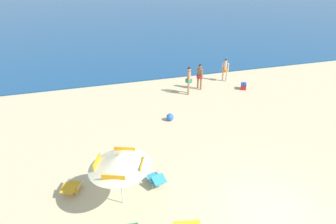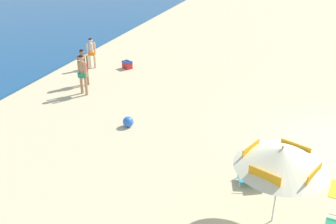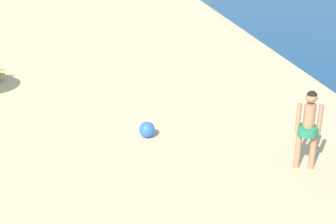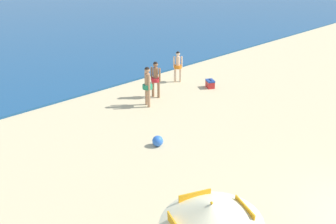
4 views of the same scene
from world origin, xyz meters
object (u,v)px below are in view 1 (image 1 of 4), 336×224
object	(u,v)px
cooler_box	(243,86)
beach_ball	(170,117)
lounge_chair_under_umbrella	(72,187)
person_wading_in	(200,75)
beach_umbrella_striped_main	(119,161)
person_standing_beside	(225,68)
lounge_chair_beside_umbrella	(156,179)
person_standing_near_shore	(189,79)

from	to	relation	value
cooler_box	beach_ball	size ratio (longest dim) A/B	1.52
lounge_chair_under_umbrella	person_wading_in	xyz separation A→B (m)	(8.40, 8.08, 0.72)
beach_umbrella_striped_main	beach_ball	size ratio (longest dim) A/B	5.93
beach_umbrella_striped_main	person_standing_beside	world-z (taller)	beach_umbrella_striped_main
lounge_chair_beside_umbrella	beach_ball	size ratio (longest dim) A/B	2.49
person_standing_beside	beach_umbrella_striped_main	bearing A→B (deg)	-131.88
person_wading_in	beach_ball	distance (m)	4.95
beach_umbrella_striped_main	cooler_box	world-z (taller)	beach_umbrella_striped_main
beach_umbrella_striped_main	lounge_chair_beside_umbrella	distance (m)	2.20
person_standing_near_shore	person_wading_in	distance (m)	1.13
lounge_chair_beside_umbrella	beach_umbrella_striped_main	bearing A→B (deg)	-155.75
person_standing_near_shore	person_wading_in	world-z (taller)	person_standing_near_shore
beach_umbrella_striped_main	person_standing_beside	xyz separation A→B (m)	(8.97, 10.00, -0.91)
lounge_chair_under_umbrella	person_standing_beside	bearing A→B (deg)	39.87
lounge_chair_beside_umbrella	person_standing_near_shore	world-z (taller)	person_standing_near_shore
lounge_chair_under_umbrella	cooler_box	world-z (taller)	lounge_chair_under_umbrella
lounge_chair_beside_umbrella	cooler_box	xyz separation A→B (m)	(8.12, 7.62, -0.07)
lounge_chair_under_umbrella	beach_umbrella_striped_main	bearing A→B (deg)	-31.71
lounge_chair_beside_umbrella	cooler_box	world-z (taller)	lounge_chair_beside_umbrella
person_standing_near_shore	person_standing_beside	world-z (taller)	person_standing_near_shore
person_wading_in	lounge_chair_beside_umbrella	bearing A→B (deg)	-121.78
cooler_box	person_standing_beside	bearing A→B (deg)	107.27
person_standing_beside	beach_ball	size ratio (longest dim) A/B	4.10
person_standing_beside	cooler_box	bearing A→B (deg)	-72.73
lounge_chair_under_umbrella	person_standing_near_shore	xyz separation A→B (m)	(7.42, 7.52, 0.77)
lounge_chair_beside_umbrella	person_standing_beside	xyz separation A→B (m)	(7.57, 9.37, 0.66)
person_wading_in	cooler_box	xyz separation A→B (m)	(2.84, -0.90, -0.80)
person_wading_in	beach_ball	xyz separation A→B (m)	(-3.21, -3.69, -0.80)
beach_umbrella_striped_main	person_standing_near_shore	xyz separation A→B (m)	(5.69, 8.59, -0.81)
lounge_chair_under_umbrella	person_standing_near_shore	bearing A→B (deg)	45.39
person_wading_in	beach_ball	size ratio (longest dim) A/B	4.37
beach_umbrella_striped_main	person_wading_in	distance (m)	11.36
lounge_chair_beside_umbrella	person_standing_near_shore	xyz separation A→B (m)	(4.29, 7.96, 0.77)
lounge_chair_beside_umbrella	beach_ball	xyz separation A→B (m)	(2.07, 4.83, -0.08)
beach_umbrella_striped_main	lounge_chair_under_umbrella	distance (m)	2.57
beach_ball	lounge_chair_beside_umbrella	bearing A→B (deg)	-113.17
beach_umbrella_striped_main	cooler_box	xyz separation A→B (m)	(9.52, 8.25, -1.65)
lounge_chair_beside_umbrella	person_wading_in	bearing A→B (deg)	58.22
person_standing_near_shore	person_standing_beside	size ratio (longest dim) A/B	1.11
beach_ball	lounge_chair_under_umbrella	bearing A→B (deg)	-139.78
beach_umbrella_striped_main	person_standing_beside	distance (m)	13.47
beach_umbrella_striped_main	cooler_box	size ratio (longest dim) A/B	3.89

